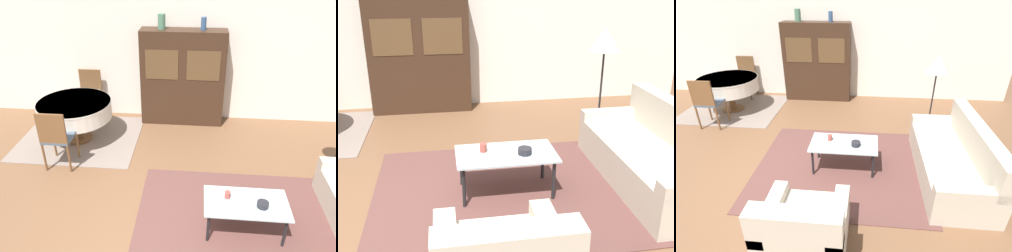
# 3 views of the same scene
# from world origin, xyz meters

# --- Properties ---
(ground_plane) EXTENTS (14.00, 14.00, 0.00)m
(ground_plane) POSITION_xyz_m (0.00, 0.00, 0.00)
(ground_plane) COLOR brown
(wall_back) EXTENTS (10.00, 0.06, 2.70)m
(wall_back) POSITION_xyz_m (0.00, 3.63, 1.35)
(wall_back) COLOR silver
(wall_back) RESTS_ON ground_plane
(area_rug) EXTENTS (2.67, 2.29, 0.01)m
(area_rug) POSITION_xyz_m (1.19, 0.48, 0.01)
(area_rug) COLOR brown
(area_rug) RESTS_ON ground_plane
(dining_rug) EXTENTS (2.17, 1.82, 0.01)m
(dining_rug) POSITION_xyz_m (-1.56, 2.50, 0.01)
(dining_rug) COLOR gray
(dining_rug) RESTS_ON ground_plane
(couch) EXTENTS (0.87, 2.04, 0.85)m
(couch) POSITION_xyz_m (2.88, 0.43, 0.30)
(couch) COLOR beige
(couch) RESTS_ON ground_plane
(armchair) EXTENTS (0.89, 0.84, 0.82)m
(armchair) POSITION_xyz_m (0.96, -1.04, 0.30)
(armchair) COLOR beige
(armchair) RESTS_ON ground_plane
(coffee_table) EXTENTS (1.02, 0.56, 0.45)m
(coffee_table) POSITION_xyz_m (1.24, 0.47, 0.41)
(coffee_table) COLOR black
(coffee_table) RESTS_ON area_rug
(display_cabinet) EXTENTS (1.60, 0.42, 1.85)m
(display_cabinet) POSITION_xyz_m (0.30, 3.37, 0.93)
(display_cabinet) COLOR #382316
(display_cabinet) RESTS_ON ground_plane
(dining_table) EXTENTS (1.31, 1.31, 0.76)m
(dining_table) POSITION_xyz_m (-1.57, 2.45, 0.62)
(dining_table) COLOR brown
(dining_table) RESTS_ON dining_rug
(dining_chair_near) EXTENTS (0.44, 0.44, 1.01)m
(dining_chair_near) POSITION_xyz_m (-1.57, 1.58, 0.59)
(dining_chair_near) COLOR brown
(dining_chair_near) RESTS_ON dining_rug
(dining_chair_far) EXTENTS (0.44, 0.44, 1.01)m
(dining_chair_far) POSITION_xyz_m (-1.57, 3.33, 0.59)
(dining_chair_far) COLOR brown
(dining_chair_far) RESTS_ON dining_rug
(floor_lamp) EXTENTS (0.41, 0.41, 1.53)m
(floor_lamp) POSITION_xyz_m (2.77, 1.78, 1.31)
(floor_lamp) COLOR black
(floor_lamp) RESTS_ON ground_plane
(cup) EXTENTS (0.07, 0.07, 0.09)m
(cup) POSITION_xyz_m (1.02, 0.54, 0.50)
(cup) COLOR #9E4238
(cup) RESTS_ON coffee_table
(bowl) EXTENTS (0.14, 0.14, 0.07)m
(bowl) POSITION_xyz_m (1.42, 0.41, 0.49)
(bowl) COLOR #232328
(bowl) RESTS_ON coffee_table
(vase_tall) EXTENTS (0.14, 0.14, 0.27)m
(vase_tall) POSITION_xyz_m (-0.10, 3.38, 1.99)
(vase_tall) COLOR #4C7A60
(vase_tall) RESTS_ON display_cabinet
(vase_short) EXTENTS (0.10, 0.10, 0.23)m
(vase_short) POSITION_xyz_m (0.66, 3.38, 1.97)
(vase_short) COLOR #33517A
(vase_short) RESTS_ON display_cabinet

